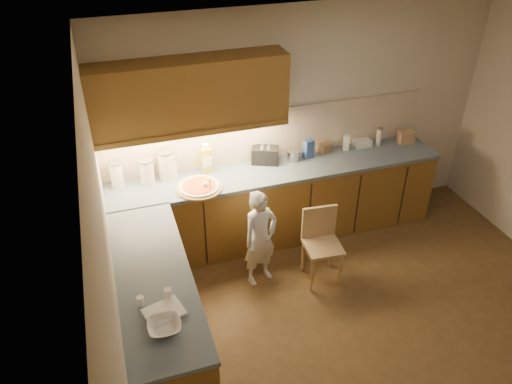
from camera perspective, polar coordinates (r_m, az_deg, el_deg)
room at (r=4.01m, az=16.44°, el=1.17°), size 4.54×4.50×2.62m
l_counter at (r=5.28m, az=-1.43°, el=-4.87°), size 3.77×2.62×0.92m
backsplash at (r=5.62m, az=1.64°, el=6.68°), size 3.75×0.02×0.58m
upper_cabinets at (r=5.00m, az=-7.55°, el=10.99°), size 1.95×0.36×0.73m
pizza_on_board at (r=5.18m, az=-6.49°, el=0.59°), size 0.49×0.49×0.20m
child at (r=5.09m, az=0.49°, el=-5.33°), size 0.46×0.37×1.08m
wooden_chair at (r=5.23m, az=7.47°, el=-5.40°), size 0.40×0.40×0.82m
mixing_bowl at (r=3.75m, az=-10.44°, el=-14.89°), size 0.25×0.25×0.06m
canister_a at (r=5.33m, az=-15.66°, el=2.00°), size 0.14×0.14×0.29m
canister_b at (r=5.31m, az=-12.38°, el=2.36°), size 0.16×0.16×0.28m
canister_c at (r=5.34m, az=-10.26°, el=3.11°), size 0.17×0.17×0.33m
canister_d at (r=5.38m, az=-9.79°, el=2.89°), size 0.15×0.15×0.24m
oil_jug at (r=5.40m, az=-5.68°, el=3.73°), size 0.11×0.08×0.34m
toaster at (r=5.58m, az=1.05°, el=4.23°), size 0.34×0.27×0.19m
steel_pot at (r=5.67m, az=4.30°, el=4.22°), size 0.16×0.16×0.12m
blue_box at (r=5.71m, az=6.03°, el=4.93°), size 0.12×0.10×0.22m
card_box_a at (r=5.88m, az=7.80°, el=5.06°), size 0.18×0.16×0.11m
white_bottle at (r=5.95m, az=10.27°, el=5.58°), size 0.08×0.08×0.19m
flat_pack at (r=6.10m, az=12.07°, el=5.50°), size 0.20×0.14×0.08m
tall_jar at (r=6.13m, az=13.89°, el=6.17°), size 0.07×0.07×0.22m
card_box_b at (r=6.30m, az=16.75°, el=6.06°), size 0.20×0.17×0.15m
dough_cloth at (r=3.88m, az=-10.49°, el=-13.34°), size 0.33×0.29×0.02m
spice_jar_a at (r=3.95m, az=-13.07°, el=-12.03°), size 0.06×0.06×0.07m
spice_jar_b at (r=3.96m, az=-10.02°, el=-11.35°), size 0.07×0.07×0.08m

